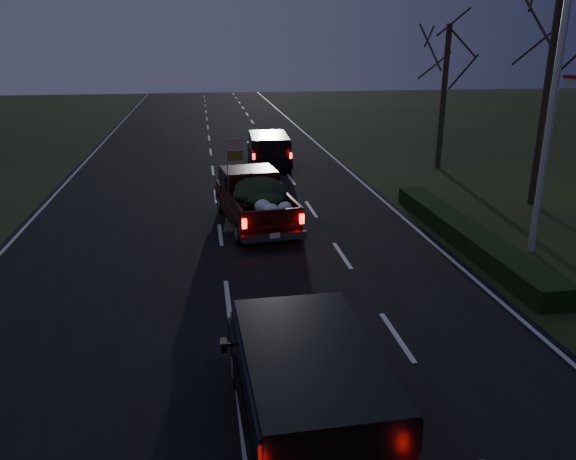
{
  "coord_description": "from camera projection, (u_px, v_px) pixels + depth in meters",
  "views": [
    {
      "loc": [
        -0.44,
        -12.99,
        6.22
      ],
      "look_at": [
        1.76,
        1.39,
        1.3
      ],
      "focal_mm": 35.0,
      "sensor_mm": 36.0,
      "label": 1
    }
  ],
  "objects": [
    {
      "name": "bare_tree_far",
      "position": [
        446.0,
        62.0,
        27.3
      ],
      "size": [
        3.6,
        3.6,
        7.0
      ],
      "color": "black",
      "rests_on": "ground"
    },
    {
      "name": "light_pole",
      "position": [
        558.0,
        68.0,
        15.7
      ],
      "size": [
        0.5,
        0.9,
        9.16
      ],
      "color": "silver",
      "rests_on": "ground"
    },
    {
      "name": "lead_suv",
      "position": [
        269.0,
        147.0,
        28.85
      ],
      "size": [
        2.16,
        4.81,
        1.36
      ],
      "rotation": [
        0.0,
        0.0,
        -0.04
      ],
      "color": "black",
      "rests_on": "ground"
    },
    {
      "name": "ground",
      "position": [
        228.0,
        299.0,
        14.22
      ],
      "size": [
        120.0,
        120.0,
        0.0
      ],
      "primitive_type": "plane",
      "color": "black",
      "rests_on": "ground"
    },
    {
      "name": "road_asphalt",
      "position": [
        228.0,
        299.0,
        14.22
      ],
      "size": [
        14.0,
        120.0,
        0.02
      ],
      "primitive_type": "cube",
      "color": "black",
      "rests_on": "ground"
    },
    {
      "name": "pickup_truck",
      "position": [
        254.0,
        196.0,
        19.69
      ],
      "size": [
        2.62,
        5.46,
        2.76
      ],
      "rotation": [
        0.0,
        0.0,
        0.12
      ],
      "color": "#380D07",
      "rests_on": "ground"
    },
    {
      "name": "hedge_row",
      "position": [
        466.0,
        234.0,
        18.05
      ],
      "size": [
        1.0,
        10.0,
        0.6
      ],
      "primitive_type": "cube",
      "color": "black",
      "rests_on": "ground"
    },
    {
      "name": "rear_suv",
      "position": [
        309.0,
        383.0,
        8.82
      ],
      "size": [
        2.46,
        5.16,
        1.46
      ],
      "rotation": [
        0.0,
        0.0,
        0.03
      ],
      "color": "black",
      "rests_on": "ground"
    },
    {
      "name": "bare_tree_mid",
      "position": [
        554.0,
        37.0,
        20.53
      ],
      "size": [
        3.6,
        3.6,
        8.5
      ],
      "color": "black",
      "rests_on": "ground"
    }
  ]
}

